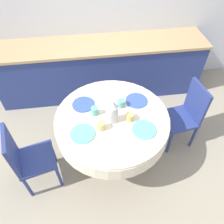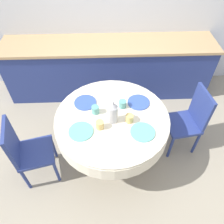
% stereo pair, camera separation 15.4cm
% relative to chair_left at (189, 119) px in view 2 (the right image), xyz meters
% --- Properties ---
extents(ground_plane, '(12.00, 12.00, 0.00)m').
position_rel_chair_left_xyz_m(ground_plane, '(-0.98, -0.15, -0.51)').
color(ground_plane, '#9E937F').
extents(wall_back, '(7.00, 0.05, 2.60)m').
position_rel_chair_left_xyz_m(wall_back, '(-0.98, 1.52, 0.79)').
color(wall_back, silver).
rests_on(wall_back, ground_plane).
extents(kitchen_counter, '(3.24, 0.64, 0.90)m').
position_rel_chair_left_xyz_m(kitchen_counter, '(-0.98, 1.18, -0.06)').
color(kitchen_counter, navy).
rests_on(kitchen_counter, ground_plane).
extents(dining_table, '(1.29, 1.29, 0.77)m').
position_rel_chair_left_xyz_m(dining_table, '(-0.98, -0.15, 0.13)').
color(dining_table, tan).
rests_on(dining_table, ground_plane).
extents(chair_left, '(0.46, 0.46, 0.93)m').
position_rel_chair_left_xyz_m(chair_left, '(0.00, 0.00, 0.00)').
color(chair_left, navy).
rests_on(chair_left, ground_plane).
extents(chair_right, '(0.48, 0.48, 0.93)m').
position_rel_chair_left_xyz_m(chair_right, '(-1.94, -0.39, 0.00)').
color(chair_right, navy).
rests_on(chair_right, ground_plane).
extents(plate_near_left, '(0.26, 0.26, 0.01)m').
position_rel_chair_left_xyz_m(plate_near_left, '(-1.31, -0.35, 0.26)').
color(plate_near_left, '#60BCB7').
rests_on(plate_near_left, dining_table).
extents(cup_near_left, '(0.08, 0.08, 0.09)m').
position_rel_chair_left_xyz_m(cup_near_left, '(-1.11, -0.30, 0.30)').
color(cup_near_left, '#DBB766').
rests_on(cup_near_left, dining_table).
extents(plate_near_right, '(0.26, 0.26, 0.01)m').
position_rel_chair_left_xyz_m(plate_near_right, '(-0.67, -0.38, 0.26)').
color(plate_near_right, '#60BCB7').
rests_on(plate_near_right, dining_table).
extents(cup_near_right, '(0.08, 0.08, 0.09)m').
position_rel_chair_left_xyz_m(cup_near_right, '(-0.79, -0.22, 0.30)').
color(cup_near_right, '#DBB766').
rests_on(cup_near_right, dining_table).
extents(plate_far_left, '(0.26, 0.26, 0.01)m').
position_rel_chair_left_xyz_m(plate_far_left, '(-1.28, 0.08, 0.26)').
color(plate_far_left, '#3856AD').
rests_on(plate_far_left, dining_table).
extents(cup_far_left, '(0.08, 0.08, 0.09)m').
position_rel_chair_left_xyz_m(cup_far_left, '(-1.16, -0.08, 0.30)').
color(cup_far_left, '#5BA39E').
rests_on(cup_far_left, dining_table).
extents(plate_far_right, '(0.26, 0.26, 0.01)m').
position_rel_chair_left_xyz_m(plate_far_right, '(-0.66, 0.06, 0.26)').
color(plate_far_right, '#3856AD').
rests_on(plate_far_right, dining_table).
extents(cup_far_right, '(0.08, 0.08, 0.09)m').
position_rel_chair_left_xyz_m(cup_far_right, '(-0.85, -0.00, 0.30)').
color(cup_far_right, '#5BA39E').
rests_on(cup_far_right, dining_table).
extents(coffee_carafe, '(0.10, 0.10, 0.30)m').
position_rel_chair_left_xyz_m(coffee_carafe, '(-0.97, -0.21, 0.38)').
color(coffee_carafe, '#B2B2B7').
rests_on(coffee_carafe, dining_table).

